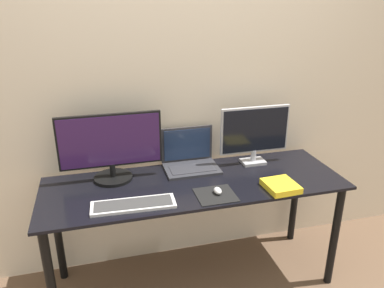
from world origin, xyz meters
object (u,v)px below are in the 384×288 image
Objects in this scene: monitor_left at (111,147)px; book at (281,186)px; keyboard at (133,205)px; mouse at (218,191)px; laptop at (190,158)px; monitor_right at (255,133)px.

book is (0.95, -0.39, -0.20)m from monitor_left.
keyboard is (0.08, -0.36, -0.21)m from monitor_left.
keyboard is at bearing -76.96° from monitor_left.
mouse is at bearing -31.76° from monitor_left.
mouse is (0.57, -0.35, -0.20)m from monitor_left.
laptop reaches higher than mouse.
monitor_right reaches higher than book.
monitor_left is 3.02× the size of book.
monitor_right is at bearing -6.40° from laptop.
mouse is (0.06, -0.40, -0.04)m from laptop.
laptop is 1.71× the size of book.
monitor_right is (0.94, 0.00, 0.00)m from monitor_left.
monitor_left is 0.53m from laptop.
laptop is at bearing 98.73° from mouse.
mouse is at bearing -81.27° from laptop.
book is (0.38, -0.04, -0.00)m from mouse.
monitor_left reaches higher than monitor_right.
monitor_right is 0.47m from laptop.
laptop is (-0.44, 0.05, -0.16)m from monitor_right.
laptop reaches higher than book.
book is at bearing -88.74° from monitor_right.
book reaches higher than keyboard.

